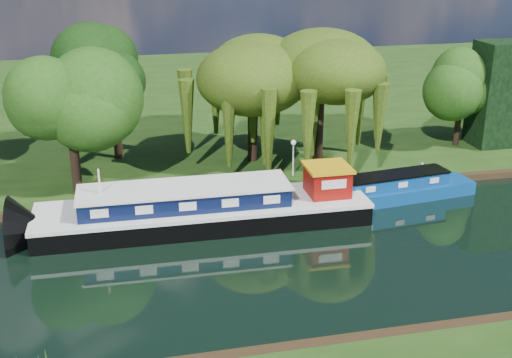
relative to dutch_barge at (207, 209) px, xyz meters
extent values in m
plane|color=black|center=(6.29, -4.92, -1.01)|extent=(120.00, 120.00, 0.00)
cube|color=#16350E|center=(6.29, 29.08, -0.78)|extent=(120.00, 52.00, 0.45)
cube|color=black|center=(-0.17, 0.00, -0.53)|extent=(19.22, 4.53, 1.28)
cube|color=silver|center=(-0.17, 0.00, 0.22)|extent=(19.33, 4.62, 0.23)
cube|color=#0A1235|center=(-1.23, 0.02, 0.85)|extent=(11.92, 3.24, 1.01)
cube|color=silver|center=(-1.23, 0.02, 1.42)|extent=(12.14, 3.45, 0.13)
cube|color=maroon|center=(7.29, -0.10, 1.14)|extent=(2.38, 2.38, 1.60)
cube|color=gold|center=(7.29, -0.10, 2.03)|extent=(2.65, 2.65, 0.17)
cylinder|color=silver|center=(-5.91, 0.09, 1.62)|extent=(0.11, 0.11, 2.55)
cube|color=navy|center=(11.20, 1.01, -0.65)|extent=(13.20, 3.72, 0.98)
cube|color=navy|center=(11.20, 1.01, 0.25)|extent=(9.26, 2.71, 0.81)
cube|color=black|center=(11.20, 1.01, 0.71)|extent=(9.38, 2.83, 0.11)
cube|color=silver|center=(7.90, -0.23, 0.29)|extent=(0.65, 0.13, 0.35)
cube|color=silver|center=(10.17, 0.04, 0.29)|extent=(0.65, 0.13, 0.35)
cube|color=silver|center=(12.43, 0.31, 0.29)|extent=(0.65, 0.13, 0.35)
cube|color=silver|center=(14.70, 0.59, 0.29)|extent=(0.65, 0.13, 0.35)
imported|color=maroon|center=(-6.57, 0.13, -1.01)|extent=(3.54, 3.02, 0.62)
cylinder|color=black|center=(4.79, 9.40, 1.97)|extent=(0.66, 0.66, 5.06)
ellipsoid|color=#26440E|center=(4.79, 9.40, 5.62)|extent=(7.06, 7.06, 4.56)
cylinder|color=black|center=(9.02, 7.15, 2.03)|extent=(0.73, 0.73, 5.17)
ellipsoid|color=#26440E|center=(9.02, 7.15, 5.76)|extent=(7.06, 7.06, 4.56)
cylinder|color=black|center=(-7.46, 5.48, 2.77)|extent=(0.66, 0.66, 6.65)
ellipsoid|color=#1C4411|center=(-7.46, 5.48, 5.49)|extent=(5.44, 5.44, 5.44)
cylinder|color=black|center=(-4.75, 12.12, 2.88)|extent=(0.65, 0.65, 6.87)
ellipsoid|color=black|center=(-4.75, 12.12, 5.68)|extent=(5.49, 5.49, 5.49)
cylinder|color=black|center=(21.13, 9.42, 1.94)|extent=(0.41, 0.41, 5.00)
ellipsoid|color=#1C4411|center=(21.13, 9.42, 3.99)|extent=(4.00, 4.00, 4.00)
cube|color=black|center=(25.29, 9.08, 3.44)|extent=(6.00, 3.00, 8.00)
cylinder|color=silver|center=(6.79, 5.58, 0.54)|extent=(0.10, 0.10, 2.20)
sphere|color=white|center=(6.79, 5.58, 1.82)|extent=(0.36, 0.36, 0.36)
cylinder|color=silver|center=(-3.71, 3.48, -0.06)|extent=(0.16, 0.16, 1.00)
cylinder|color=silver|center=(2.29, 3.48, -0.06)|extent=(0.16, 0.16, 1.00)
cylinder|color=silver|center=(9.29, 3.48, -0.06)|extent=(0.16, 0.16, 1.00)
cylinder|color=silver|center=(15.29, 3.48, -0.06)|extent=(0.16, 0.16, 1.00)
camera|label=1|loc=(-4.67, -33.98, 14.94)|focal=45.00mm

